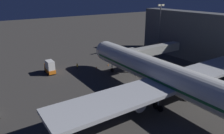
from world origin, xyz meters
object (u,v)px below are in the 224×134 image
at_px(jet_bridge, 150,51).
at_px(apron_floodlight_mast, 159,26).
at_px(traffic_cone_nose_port, 108,65).
at_px(traffic_cone_nose_starboard, 96,67).
at_px(ground_crew_near_nose_gear, 77,66).
at_px(catering_truck, 50,67).
at_px(airliner_at_gate, 179,82).

relative_size(jet_bridge, apron_floodlight_mast, 1.12).
relative_size(traffic_cone_nose_port, traffic_cone_nose_starboard, 1.00).
bearing_deg(ground_crew_near_nose_gear, apron_floodlight_mast, 177.37).
distance_m(catering_truck, traffic_cone_nose_starboard, 14.05).
bearing_deg(airliner_at_gate, apron_floodlight_mast, -129.56).
distance_m(jet_bridge, apron_floodlight_mast, 18.55).
distance_m(airliner_at_gate, jet_bridge, 23.06).
bearing_deg(apron_floodlight_mast, airliner_at_gate, 50.44).
relative_size(jet_bridge, traffic_cone_nose_port, 37.45).
height_order(jet_bridge, traffic_cone_nose_port, jet_bridge).
xyz_separation_m(catering_truck, ground_crew_near_nose_gear, (-8.23, 0.84, -0.99)).
distance_m(apron_floodlight_mast, traffic_cone_nose_starboard, 29.59).
height_order(jet_bridge, traffic_cone_nose_starboard, jet_bridge).
bearing_deg(traffic_cone_nose_starboard, airliner_at_gate, 94.24).
bearing_deg(apron_floodlight_mast, catering_truck, -3.27).
bearing_deg(traffic_cone_nose_port, traffic_cone_nose_starboard, 0.00).
bearing_deg(apron_floodlight_mast, traffic_cone_nose_port, 2.98).
relative_size(ground_crew_near_nose_gear, traffic_cone_nose_starboard, 3.25).
height_order(jet_bridge, ground_crew_near_nose_gear, jet_bridge).
xyz_separation_m(airliner_at_gate, traffic_cone_nose_starboard, (2.20, -29.65, -5.36)).
distance_m(catering_truck, ground_crew_near_nose_gear, 8.33).
height_order(jet_bridge, apron_floodlight_mast, apron_floodlight_mast).
xyz_separation_m(apron_floodlight_mast, traffic_cone_nose_starboard, (27.70, 1.21, -10.35)).
xyz_separation_m(airliner_at_gate, apron_floodlight_mast, (-25.50, -30.86, 4.99)).
bearing_deg(traffic_cone_nose_starboard, jet_bridge, 144.67).
xyz_separation_m(jet_bridge, traffic_cone_nose_port, (8.95, -9.46, -5.44)).
height_order(ground_crew_near_nose_gear, traffic_cone_nose_starboard, ground_crew_near_nose_gear).
bearing_deg(catering_truck, traffic_cone_nose_starboard, 165.19).
height_order(catering_truck, traffic_cone_nose_starboard, catering_truck).
bearing_deg(jet_bridge, catering_truck, -25.90).
bearing_deg(airliner_at_gate, jet_bridge, -118.91).
distance_m(apron_floodlight_mast, ground_crew_near_nose_gear, 34.37).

